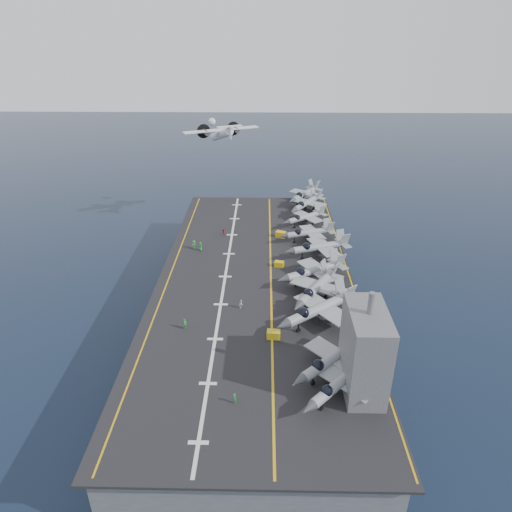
{
  "coord_description": "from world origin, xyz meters",
  "views": [
    {
      "loc": [
        1.62,
        -78.06,
        54.84
      ],
      "look_at": [
        0.0,
        4.0,
        13.0
      ],
      "focal_mm": 32.0,
      "sensor_mm": 36.0,
      "label": 1
    }
  ],
  "objects_px": {
    "island_superstructure": "(366,342)",
    "transport_plane": "(221,134)",
    "fighter_jet_0": "(340,381)",
    "tow_cart_a": "(274,334)"
  },
  "relations": [
    {
      "from": "island_superstructure",
      "to": "tow_cart_a",
      "type": "distance_m",
      "value": 17.25
    },
    {
      "from": "tow_cart_a",
      "to": "transport_plane",
      "type": "xyz_separation_m",
      "value": [
        -13.95,
        71.49,
        16.0
      ]
    },
    {
      "from": "tow_cart_a",
      "to": "island_superstructure",
      "type": "bearing_deg",
      "value": -41.98
    },
    {
      "from": "fighter_jet_0",
      "to": "transport_plane",
      "type": "distance_m",
      "value": 87.99
    },
    {
      "from": "fighter_jet_0",
      "to": "transport_plane",
      "type": "height_order",
      "value": "transport_plane"
    },
    {
      "from": "fighter_jet_0",
      "to": "tow_cart_a",
      "type": "relative_size",
      "value": 7.26
    },
    {
      "from": "island_superstructure",
      "to": "transport_plane",
      "type": "xyz_separation_m",
      "value": [
        -25.71,
        82.07,
        9.13
      ]
    },
    {
      "from": "island_superstructure",
      "to": "fighter_jet_0",
      "type": "height_order",
      "value": "island_superstructure"
    },
    {
      "from": "fighter_jet_0",
      "to": "tow_cart_a",
      "type": "xyz_separation_m",
      "value": [
        -8.61,
        12.36,
        -1.71
      ]
    },
    {
      "from": "transport_plane",
      "to": "fighter_jet_0",
      "type": "bearing_deg",
      "value": -74.94
    }
  ]
}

